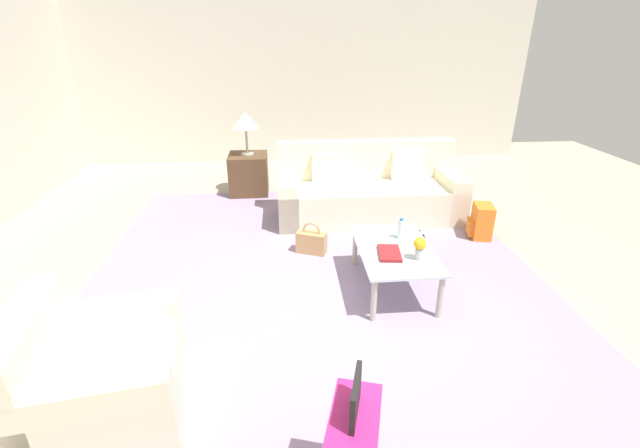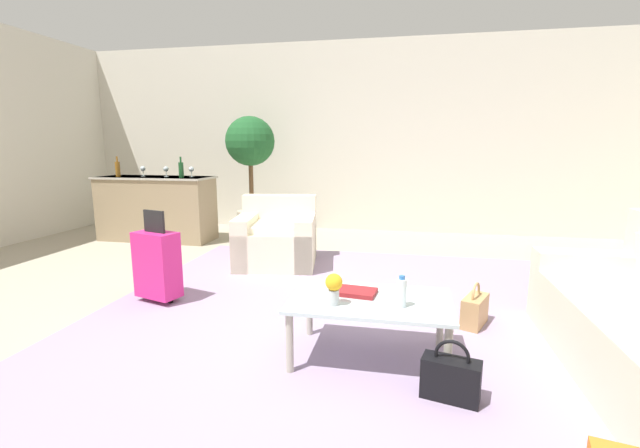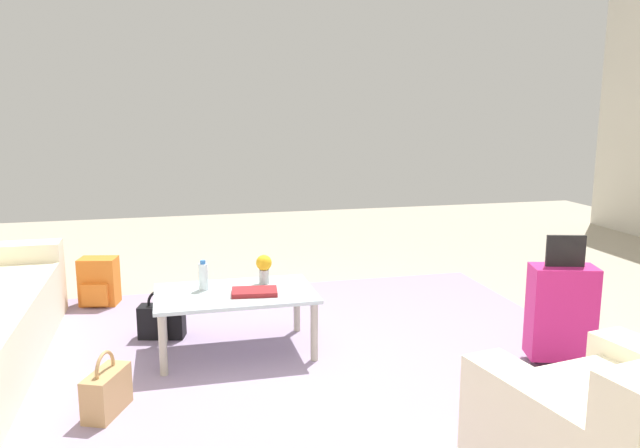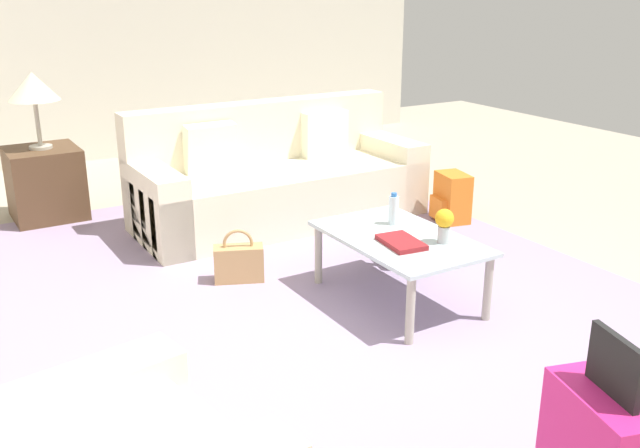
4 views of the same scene
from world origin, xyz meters
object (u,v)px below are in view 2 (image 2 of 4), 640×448
object	(u,v)px
handbag_black	(451,378)
coffee_table_book	(354,292)
wine_glass_leftmost	(118,169)
handbag_tan	(475,310)
wine_glass_right_of_centre	(166,169)
water_bottle	(401,292)
wine_glass_left_of_centre	(143,169)
armchair	(277,240)
wine_glass_rightmost	(191,170)
bar_console	(157,207)
wine_bottle_green	(181,170)
flower_vase	(334,286)
coffee_table	(370,307)
potted_ficus	(250,155)
wine_bottle_amber	(118,169)
suitcase_magenta	(157,264)

from	to	relation	value
handbag_black	coffee_table_book	bearing A→B (deg)	142.76
wine_glass_leftmost	handbag_tan	world-z (taller)	wine_glass_leftmost
wine_glass_right_of_centre	wine_glass_leftmost	bearing A→B (deg)	-178.88
water_bottle	wine_glass_left_of_centre	xyz separation A→B (m)	(-3.90, 3.22, 0.56)
coffee_table_book	handbag_tan	size ratio (longest dim) A/B	0.83
armchair	wine_glass_right_of_centre	world-z (taller)	wine_glass_right_of_centre
armchair	wine_glass_leftmost	world-z (taller)	wine_glass_leftmost
wine_glass_rightmost	bar_console	bearing A→B (deg)	-177.93
water_bottle	wine_bottle_green	distance (m)	4.47
flower_vase	bar_console	xyz separation A→B (m)	(-3.28, 3.25, -0.05)
coffee_table	wine_glass_right_of_centre	size ratio (longest dim) A/B	6.84
water_bottle	wine_glass_left_of_centre	distance (m)	5.09
coffee_table	wine_bottle_green	bearing A→B (deg)	135.10
water_bottle	armchair	bearing A→B (deg)	123.70
wine_glass_rightmost	handbag_black	world-z (taller)	wine_glass_rightmost
wine_glass_rightmost	potted_ficus	distance (m)	0.93
bar_console	wine_glass_left_of_centre	world-z (taller)	wine_glass_left_of_centre
water_bottle	handbag_tan	distance (m)	1.06
coffee_table	water_bottle	size ratio (longest dim) A/B	5.18
handbag_tan	water_bottle	bearing A→B (deg)	-125.47
armchair	wine_bottle_green	size ratio (longest dim) A/B	3.47
wine_glass_leftmost	wine_bottle_amber	bearing A→B (deg)	-55.03
suitcase_magenta	wine_glass_leftmost	bearing A→B (deg)	131.31
water_bottle	wine_bottle_amber	size ratio (longest dim) A/B	0.68
handbag_tan	wine_glass_right_of_centre	bearing A→B (deg)	149.60
flower_vase	wine_glass_left_of_centre	xyz separation A→B (m)	(-3.48, 3.27, 0.53)
armchair	water_bottle	world-z (taller)	armchair
suitcase_magenta	wine_glass_left_of_centre	bearing A→B (deg)	125.07
coffee_table	suitcase_magenta	bearing A→B (deg)	160.71
wine_glass_left_of_centre	wine_bottle_green	distance (m)	0.72
suitcase_magenta	wine_glass_right_of_centre	bearing A→B (deg)	118.49
wine_glass_leftmost	wine_glass_right_of_centre	xyz separation A→B (m)	(0.79, 0.02, 0.00)
water_bottle	wine_bottle_amber	bearing A→B (deg)	143.89
coffee_table_book	suitcase_magenta	distance (m)	1.98
suitcase_magenta	handbag_black	distance (m)	2.73
coffee_table_book	flower_vase	bearing A→B (deg)	-106.37
wine_bottle_amber	handbag_tan	bearing A→B (deg)	-25.34
coffee_table	wine_glass_rightmost	xyz separation A→B (m)	(-2.91, 3.12, 0.70)
suitcase_magenta	potted_ficus	world-z (taller)	potted_ficus
armchair	wine_glass_leftmost	distance (m)	3.03
coffee_table	suitcase_magenta	world-z (taller)	suitcase_magenta
flower_vase	suitcase_magenta	bearing A→B (deg)	154.47
coffee_table_book	wine_glass_rightmost	distance (m)	4.17
bar_console	suitcase_magenta	world-z (taller)	bar_console
coffee_table	handbag_tan	distance (m)	1.08
bar_console	wine_bottle_amber	xyz separation A→B (m)	(-0.52, -0.12, 0.58)
bar_console	wine_glass_rightmost	bearing A→B (deg)	2.07
wine_bottle_green	handbag_black	size ratio (longest dim) A/B	0.84
coffee_table_book	potted_ficus	xyz separation A→B (m)	(-2.08, 3.62, 0.83)
wine_glass_right_of_centre	wine_bottle_amber	xyz separation A→B (m)	(-0.72, -0.12, 0.01)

